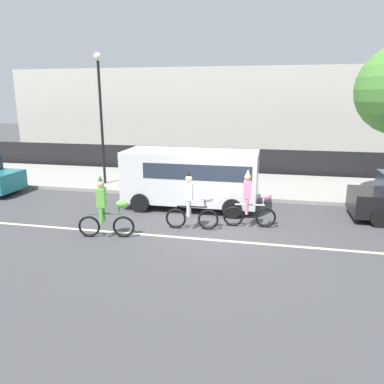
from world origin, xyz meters
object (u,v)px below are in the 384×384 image
Objects in this scene: parade_cyclist_lime at (106,211)px; street_lamp_post at (100,100)px; parade_cyclist_zebra at (192,204)px; parked_van_white at (193,175)px; parade_cyclist_pink at (250,202)px.

street_lamp_post is (-2.89, 6.11, 3.15)m from parade_cyclist_lime.
parade_cyclist_zebra is (2.39, 1.25, 0.00)m from parade_cyclist_lime.
parade_cyclist_pink is at bearing -37.85° from parked_van_white.
parade_cyclist_lime is at bearing -117.57° from parked_van_white.
parked_van_white is at bearing -27.40° from street_lamp_post.
parade_cyclist_lime is 4.58m from parade_cyclist_pink.
parked_van_white is (-2.29, 1.78, 0.44)m from parade_cyclist_pink.
street_lamp_post is (-4.79, 2.48, 2.71)m from parked_van_white.
parked_van_white is (1.89, 3.63, 0.44)m from parade_cyclist_lime.
parade_cyclist_lime is 1.00× the size of parade_cyclist_pink.
parade_cyclist_zebra is 0.33× the size of street_lamp_post.
street_lamp_post reaches higher than parade_cyclist_pink.
parade_cyclist_zebra is at bearing -78.25° from parked_van_white.
parade_cyclist_pink is at bearing 18.47° from parade_cyclist_zebra.
parked_van_white reaches higher than parade_cyclist_zebra.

